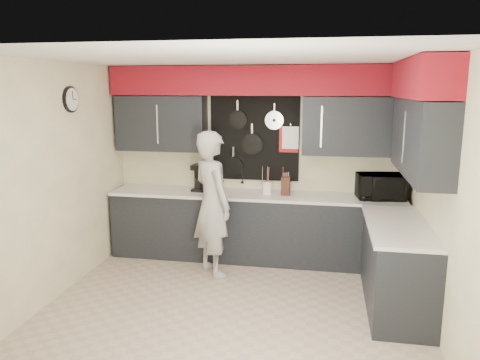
% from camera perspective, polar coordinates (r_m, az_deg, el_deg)
% --- Properties ---
extents(ground, '(4.00, 4.00, 0.00)m').
position_cam_1_polar(ground, '(5.22, -0.75, -15.13)').
color(ground, tan).
rests_on(ground, ground).
extents(back_wall_assembly, '(4.00, 0.36, 2.60)m').
position_cam_1_polar(back_wall_assembly, '(6.25, 2.17, 8.43)').
color(back_wall_assembly, '#F9EFC0').
rests_on(back_wall_assembly, ground).
extents(right_wall_assembly, '(0.36, 3.50, 2.60)m').
position_cam_1_polar(right_wall_assembly, '(4.95, 21.51, 6.12)').
color(right_wall_assembly, '#F9EFC0').
rests_on(right_wall_assembly, ground).
extents(left_wall_assembly, '(0.05, 3.50, 2.60)m').
position_cam_1_polar(left_wall_assembly, '(5.53, -21.47, 0.22)').
color(left_wall_assembly, '#F9EFC0').
rests_on(left_wall_assembly, ground).
extents(base_cabinets, '(3.95, 2.20, 0.92)m').
position_cam_1_polar(base_cabinets, '(6.02, 5.97, -6.79)').
color(base_cabinets, black).
rests_on(base_cabinets, ground).
extents(microwave, '(0.62, 0.46, 0.32)m').
position_cam_1_polar(microwave, '(6.19, 16.72, -0.78)').
color(microwave, black).
rests_on(microwave, base_cabinets).
extents(knife_block, '(0.11, 0.11, 0.24)m').
position_cam_1_polar(knife_block, '(6.17, 5.59, -0.73)').
color(knife_block, '#351711').
rests_on(knife_block, base_cabinets).
extents(utensil_crock, '(0.13, 0.13, 0.17)m').
position_cam_1_polar(utensil_crock, '(6.22, 3.34, -0.96)').
color(utensil_crock, white).
rests_on(utensil_crock, base_cabinets).
extents(coffee_maker, '(0.21, 0.25, 0.36)m').
position_cam_1_polar(coffee_maker, '(6.44, -4.81, 0.40)').
color(coffee_maker, black).
rests_on(coffee_maker, base_cabinets).
extents(person, '(0.77, 0.78, 1.81)m').
position_cam_1_polar(person, '(5.78, -3.40, -2.92)').
color(person, beige).
rests_on(person, ground).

